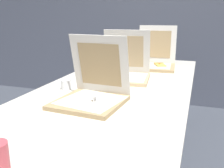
# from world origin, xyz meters

# --- Properties ---
(wall_back) EXTENTS (10.00, 0.10, 2.60)m
(wall_back) POSITION_xyz_m (0.00, 2.58, 1.30)
(wall_back) COLOR slate
(wall_back) RESTS_ON ground
(table) EXTENTS (0.93, 2.28, 0.73)m
(table) POSITION_xyz_m (0.00, 0.63, 0.69)
(table) COLOR silver
(table) RESTS_ON ground
(pizza_box_front) EXTENTS (0.37, 0.37, 0.35)m
(pizza_box_front) POSITION_xyz_m (-0.03, 0.27, 0.78)
(pizza_box_front) COLOR tan
(pizza_box_front) RESTS_ON table
(pizza_box_middle) EXTENTS (0.38, 0.38, 0.35)m
(pizza_box_middle) POSITION_xyz_m (-0.01, 0.83, 0.78)
(pizza_box_middle) COLOR tan
(pizza_box_middle) RESTS_ON table
(pizza_box_back) EXTENTS (0.37, 0.39, 0.36)m
(pizza_box_back) POSITION_xyz_m (0.13, 1.33, 0.78)
(pizza_box_back) COLOR tan
(pizza_box_back) RESTS_ON table
(cup_white_near_center) EXTENTS (0.06, 0.06, 0.06)m
(cup_white_near_center) POSITION_xyz_m (-0.28, 0.45, 0.76)
(cup_white_near_center) COLOR white
(cup_white_near_center) RESTS_ON table
(cup_white_mid) EXTENTS (0.06, 0.06, 0.06)m
(cup_white_mid) POSITION_xyz_m (-0.26, 0.67, 0.76)
(cup_white_mid) COLOR white
(cup_white_mid) RESTS_ON table
(napkin_pile) EXTENTS (0.18, 0.18, 0.01)m
(napkin_pile) POSITION_xyz_m (0.21, -0.07, 0.73)
(napkin_pile) COLOR white
(napkin_pile) RESTS_ON table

